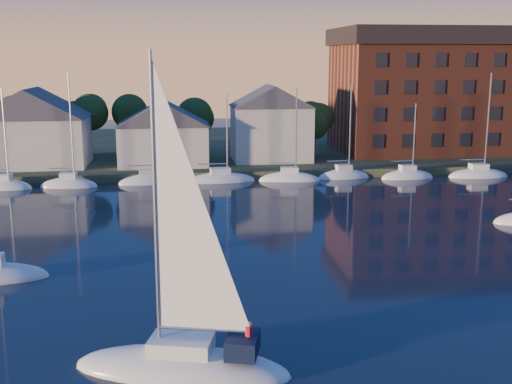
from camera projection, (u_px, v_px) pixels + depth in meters
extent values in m
cube|color=#313821|center=(205.00, 151.00, 99.88)|extent=(160.00, 50.00, 2.00)
cube|color=brown|center=(214.00, 178.00, 77.55)|extent=(120.00, 3.00, 1.00)
cube|color=beige|center=(34.00, 142.00, 79.84)|extent=(13.00, 9.00, 6.00)
cube|color=beige|center=(164.00, 145.00, 80.94)|extent=(11.00, 8.00, 5.00)
cube|color=beige|center=(271.00, 133.00, 84.40)|extent=(10.00, 8.00, 7.00)
cube|color=brown|center=(443.00, 98.00, 92.61)|extent=(30.00, 16.00, 15.00)
cube|color=black|center=(446.00, 37.00, 90.82)|extent=(31.00, 17.00, 2.40)
cylinder|color=#362518|center=(11.00, 147.00, 84.46)|extent=(0.50, 0.50, 3.50)
sphere|color=#1E3914|center=(9.00, 113.00, 83.55)|extent=(5.40, 5.40, 5.40)
cylinder|color=#362518|center=(74.00, 146.00, 85.45)|extent=(0.50, 0.50, 3.50)
sphere|color=#1E3914|center=(72.00, 112.00, 84.53)|extent=(5.40, 5.40, 5.40)
cylinder|color=#362518|center=(135.00, 145.00, 86.43)|extent=(0.50, 0.50, 3.50)
sphere|color=#1E3914|center=(133.00, 112.00, 85.52)|extent=(5.40, 5.40, 5.40)
cylinder|color=#362518|center=(194.00, 144.00, 87.42)|extent=(0.50, 0.50, 3.50)
sphere|color=#1E3914|center=(193.00, 111.00, 86.50)|extent=(5.40, 5.40, 5.40)
cylinder|color=#362518|center=(252.00, 143.00, 88.40)|extent=(0.50, 0.50, 3.50)
sphere|color=#1E3914|center=(252.00, 111.00, 87.49)|extent=(5.40, 5.40, 5.40)
cylinder|color=#362518|center=(309.00, 142.00, 89.38)|extent=(0.50, 0.50, 3.50)
sphere|color=#1E3914|center=(310.00, 110.00, 88.47)|extent=(5.40, 5.40, 5.40)
cylinder|color=#362518|center=(365.00, 141.00, 90.37)|extent=(0.50, 0.50, 3.50)
sphere|color=#1E3914|center=(366.00, 109.00, 89.46)|extent=(5.40, 5.40, 5.40)
cylinder|color=#362518|center=(419.00, 140.00, 91.35)|extent=(0.50, 0.50, 3.50)
sphere|color=#1E3914|center=(421.00, 109.00, 90.44)|extent=(5.40, 5.40, 5.40)
cylinder|color=#362518|center=(472.00, 139.00, 92.34)|extent=(0.50, 0.50, 3.50)
sphere|color=#1E3914|center=(474.00, 108.00, 91.43)|extent=(5.40, 5.40, 5.40)
ellipsoid|color=white|center=(1.00, 188.00, 71.68)|extent=(7.50, 2.40, 2.20)
cube|color=white|center=(0.00, 176.00, 71.41)|extent=(2.10, 1.32, 0.70)
cylinder|color=#A5A8AD|center=(4.00, 135.00, 70.55)|extent=(0.16, 0.16, 10.00)
ellipsoid|color=white|center=(75.00, 186.00, 72.66)|extent=(7.50, 2.40, 2.20)
cube|color=white|center=(74.00, 175.00, 72.40)|extent=(2.10, 1.32, 0.70)
cylinder|color=#A5A8AD|center=(78.00, 134.00, 71.53)|extent=(0.16, 0.16, 10.00)
cylinder|color=#A5A8AD|center=(66.00, 168.00, 72.12)|extent=(3.15, 0.12, 0.12)
ellipsoid|color=white|center=(146.00, 184.00, 73.65)|extent=(7.50, 2.40, 2.20)
cube|color=white|center=(146.00, 173.00, 73.38)|extent=(2.10, 1.32, 0.70)
cylinder|color=#A5A8AD|center=(151.00, 133.00, 72.52)|extent=(0.16, 0.16, 10.00)
cylinder|color=#A5A8AD|center=(138.00, 166.00, 73.11)|extent=(3.15, 0.12, 0.12)
ellipsoid|color=white|center=(215.00, 183.00, 74.63)|extent=(7.50, 2.40, 2.20)
cube|color=white|center=(215.00, 172.00, 74.37)|extent=(2.10, 1.32, 0.70)
cylinder|color=#A5A8AD|center=(221.00, 132.00, 73.50)|extent=(0.16, 0.16, 10.00)
cylinder|color=#A5A8AD|center=(208.00, 165.00, 74.09)|extent=(3.15, 0.12, 0.12)
ellipsoid|color=white|center=(283.00, 181.00, 75.62)|extent=(7.50, 2.40, 2.20)
cube|color=white|center=(283.00, 170.00, 75.35)|extent=(2.10, 1.32, 0.70)
cylinder|color=#A5A8AD|center=(290.00, 131.00, 74.49)|extent=(0.16, 0.16, 10.00)
cylinder|color=#A5A8AD|center=(276.00, 163.00, 75.08)|extent=(3.15, 0.12, 0.12)
ellipsoid|color=white|center=(349.00, 180.00, 76.60)|extent=(7.50, 2.40, 2.20)
cube|color=white|center=(349.00, 169.00, 76.34)|extent=(2.10, 1.32, 0.70)
cylinder|color=#A5A8AD|center=(357.00, 130.00, 75.47)|extent=(0.16, 0.16, 10.00)
cylinder|color=#A5A8AD|center=(343.00, 162.00, 76.06)|extent=(3.15, 0.12, 0.12)
ellipsoid|color=white|center=(413.00, 178.00, 77.59)|extent=(7.50, 2.40, 2.20)
cube|color=white|center=(414.00, 167.00, 77.32)|extent=(2.10, 1.32, 0.70)
cylinder|color=#A5A8AD|center=(422.00, 129.00, 76.46)|extent=(0.16, 0.16, 10.00)
cylinder|color=#A5A8AD|center=(408.00, 161.00, 77.04)|extent=(3.15, 0.12, 0.12)
ellipsoid|color=white|center=(476.00, 176.00, 78.57)|extent=(7.50, 2.40, 2.20)
cube|color=white|center=(477.00, 166.00, 78.31)|extent=(2.10, 1.32, 0.70)
cylinder|color=#A5A8AD|center=(485.00, 128.00, 77.44)|extent=(0.16, 0.16, 10.00)
cylinder|color=#A5A8AD|center=(471.00, 159.00, 78.03)|extent=(3.15, 0.12, 0.12)
ellipsoid|color=white|center=(182.00, 371.00, 29.78)|extent=(10.76, 5.85, 2.20)
cube|color=white|center=(181.00, 345.00, 29.51)|extent=(3.24, 2.50, 0.70)
cylinder|color=#A5A8AD|center=(155.00, 207.00, 28.32)|extent=(0.16, 0.16, 13.67)
cylinder|color=#A5A8AD|center=(205.00, 329.00, 29.19)|extent=(4.19, 1.23, 0.12)
cube|color=black|center=(243.00, 345.00, 29.09)|extent=(1.87, 2.28, 0.90)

